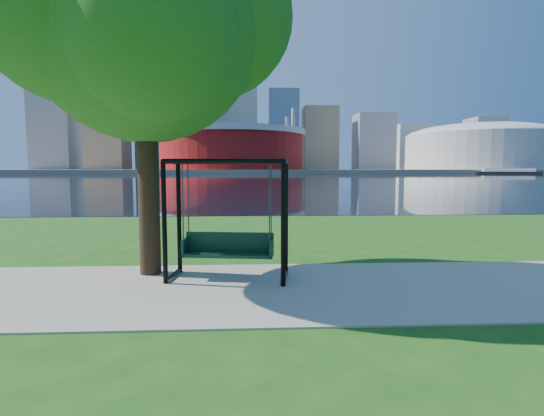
{
  "coord_description": "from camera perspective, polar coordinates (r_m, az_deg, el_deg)",
  "views": [
    {
      "loc": [
        -0.16,
        -8.3,
        2.27
      ],
      "look_at": [
        0.28,
        0.0,
        1.5
      ],
      "focal_mm": 28.0,
      "sensor_mm": 36.0,
      "label": 1
    }
  ],
  "objects": [
    {
      "name": "river",
      "position": [
        110.32,
        -2.97,
        4.09
      ],
      "size": [
        900.0,
        180.0,
        0.02
      ],
      "primitive_type": "cube",
      "color": "black",
      "rests_on": "ground"
    },
    {
      "name": "swing",
      "position": [
        8.66,
        -5.93,
        -1.9
      ],
      "size": [
        2.52,
        1.36,
        2.46
      ],
      "rotation": [
        0.0,
        0.0,
        -0.14
      ],
      "color": "black",
      "rests_on": "ground"
    },
    {
      "name": "skyline",
      "position": [
        329.44,
        -3.82,
        11.11
      ],
      "size": [
        392.0,
        66.0,
        96.5
      ],
      "color": "gray",
      "rests_on": "far_bank"
    },
    {
      "name": "barge",
      "position": [
        228.33,
        29.17,
        4.34
      ],
      "size": [
        27.22,
        17.13,
        2.66
      ],
      "rotation": [
        0.0,
        0.0,
        -0.41
      ],
      "color": "black",
      "rests_on": "river"
    },
    {
      "name": "arena",
      "position": [
        278.65,
        26.22,
        7.53
      ],
      "size": [
        84.0,
        84.0,
        26.56
      ],
      "color": "beige",
      "rests_on": "far_bank"
    },
    {
      "name": "ground",
      "position": [
        8.6,
        -1.92,
        -10.01
      ],
      "size": [
        900.0,
        900.0,
        0.0
      ],
      "primitive_type": "plane",
      "color": "#1E5114",
      "rests_on": "ground"
    },
    {
      "name": "path",
      "position": [
        8.12,
        -1.85,
        -10.83
      ],
      "size": [
        120.0,
        4.0,
        0.03
      ],
      "primitive_type": "cube",
      "color": "#9E937F",
      "rests_on": "ground"
    },
    {
      "name": "park_tree",
      "position": [
        9.89,
        -17.08,
        23.32
      ],
      "size": [
        6.22,
        5.62,
        7.73
      ],
      "color": "black",
      "rests_on": "ground"
    },
    {
      "name": "far_bank",
      "position": [
        314.3,
        -3.03,
        5.03
      ],
      "size": [
        900.0,
        228.0,
        2.0
      ],
      "primitive_type": "cube",
      "color": "#937F60",
      "rests_on": "ground"
    },
    {
      "name": "stadium",
      "position": [
        243.79,
        -5.41,
        8.05
      ],
      "size": [
        83.0,
        83.0,
        32.0
      ],
      "color": "maroon",
      "rests_on": "far_bank"
    }
  ]
}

